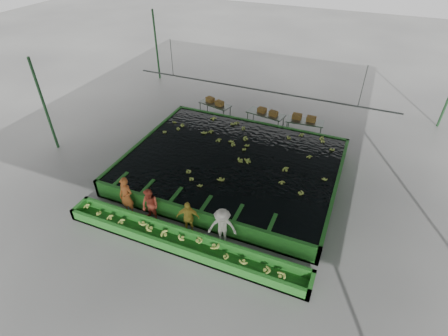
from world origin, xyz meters
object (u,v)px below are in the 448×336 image
at_px(worker_c, 188,218).
at_px(box_stack_mid, 267,114).
at_px(packing_table_right, 304,128).
at_px(box_stack_left, 215,103).
at_px(flotation_tank, 232,166).
at_px(packing_table_left, 215,110).
at_px(box_stack_right, 304,120).
at_px(worker_d, 222,227).
at_px(worker_a, 126,196).
at_px(sorting_trough, 183,242).
at_px(worker_b, 150,206).
at_px(packing_table_mid, 265,121).

distance_m(worker_c, box_stack_mid, 9.19).
height_order(packing_table_right, box_stack_left, box_stack_left).
distance_m(flotation_tank, packing_table_left, 5.96).
xyz_separation_m(worker_c, packing_table_left, (-3.00, 9.36, -0.32)).
bearing_deg(box_stack_right, worker_d, -96.33).
xyz_separation_m(flotation_tank, worker_c, (-0.15, -4.30, 0.33)).
distance_m(packing_table_right, box_stack_right, 0.49).
height_order(packing_table_right, box_stack_right, box_stack_right).
bearing_deg(worker_a, worker_c, 3.58).
xyz_separation_m(flotation_tank, worker_d, (1.32, -4.30, 0.40)).
xyz_separation_m(worker_d, box_stack_right, (1.04, 9.35, 0.10)).
height_order(packing_table_left, box_stack_left, box_stack_left).
bearing_deg(sorting_trough, worker_d, 31.28).
height_order(worker_b, packing_table_mid, worker_b).
relative_size(sorting_trough, worker_b, 6.29).
relative_size(packing_table_mid, packing_table_right, 1.05).
distance_m(packing_table_left, packing_table_mid, 3.31).
bearing_deg(box_stack_mid, sorting_trough, -91.52).
distance_m(worker_c, packing_table_mid, 9.22).
relative_size(worker_c, packing_table_mid, 0.71).
xyz_separation_m(sorting_trough, worker_c, (-0.15, 0.80, 0.53)).
height_order(worker_a, packing_table_mid, worker_a).
bearing_deg(packing_table_left, box_stack_mid, -3.10).
height_order(box_stack_left, box_stack_right, box_stack_right).
xyz_separation_m(packing_table_left, packing_table_mid, (3.30, -0.15, 0.04)).
distance_m(packing_table_left, packing_table_right, 5.60).
relative_size(worker_c, box_stack_mid, 1.28).
distance_m(worker_b, box_stack_left, 9.47).
bearing_deg(worker_d, worker_c, 161.49).
bearing_deg(box_stack_mid, packing_table_mid, 160.34).
bearing_deg(box_stack_left, flotation_tank, -57.99).
bearing_deg(worker_a, packing_table_mid, 74.59).
bearing_deg(packing_table_left, packing_table_mid, -2.52).
bearing_deg(box_stack_left, packing_table_right, -1.12).
xyz_separation_m(worker_d, box_stack_mid, (-1.05, 9.17, 0.15)).
relative_size(worker_a, packing_table_mid, 0.83).
xyz_separation_m(packing_table_right, box_stack_mid, (-2.18, -0.09, 0.52)).
distance_m(worker_a, packing_table_left, 9.37).
xyz_separation_m(packing_table_right, box_stack_right, (-0.09, 0.08, 0.48)).
bearing_deg(box_stack_mid, packing_table_right, 2.44).
bearing_deg(flotation_tank, worker_a, -125.07).
xyz_separation_m(packing_table_left, packing_table_right, (5.60, -0.09, 0.02)).
relative_size(packing_table_left, box_stack_mid, 1.64).
bearing_deg(packing_table_mid, box_stack_right, 3.52).
relative_size(worker_d, packing_table_left, 0.84).
height_order(worker_d, packing_table_right, worker_d).
bearing_deg(worker_b, flotation_tank, 76.49).
height_order(sorting_trough, box_stack_right, box_stack_right).
bearing_deg(worker_d, packing_table_left, 97.01).
bearing_deg(sorting_trough, box_stack_left, 107.32).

